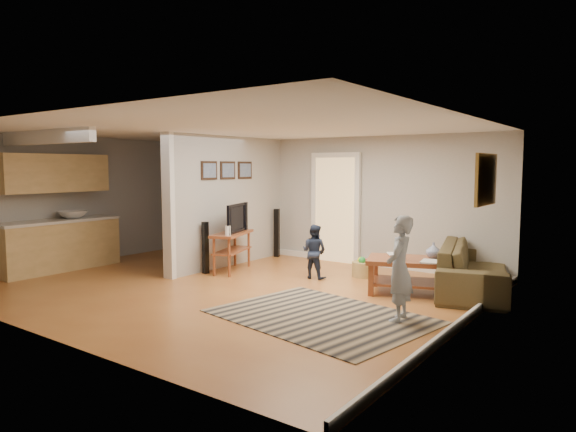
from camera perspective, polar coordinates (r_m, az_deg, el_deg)
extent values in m
plane|color=#975226|center=(8.36, -6.95, -7.81)|extent=(7.50, 7.50, 0.00)
cube|color=#A6A39F|center=(10.56, 4.07, 1.85)|extent=(7.50, 0.04, 2.50)
cube|color=#A6A39F|center=(11.05, -21.50, 1.65)|extent=(0.04, 6.00, 2.50)
cube|color=#A6A39F|center=(6.27, 19.04, -0.91)|extent=(0.04, 6.00, 2.50)
cube|color=white|center=(8.16, -7.16, 9.55)|extent=(7.50, 6.00, 0.04)
cube|color=#A6A39F|center=(10.04, -6.47, 1.64)|extent=(0.15, 3.10, 2.50)
cube|color=white|center=(8.95, -13.14, 1.08)|extent=(0.22, 0.10, 2.50)
cube|color=white|center=(10.67, 3.94, -4.54)|extent=(7.50, 0.04, 0.12)
cube|color=white|center=(6.51, 18.45, -11.37)|extent=(0.04, 6.00, 0.12)
cube|color=#D8B272|center=(10.37, 5.30, 0.67)|extent=(0.90, 0.06, 2.10)
cube|color=tan|center=(10.44, -24.08, -3.07)|extent=(0.60, 2.20, 0.90)
cube|color=beige|center=(10.39, -24.18, -0.50)|extent=(0.64, 2.24, 0.05)
cube|color=tan|center=(10.36, -24.43, 4.35)|extent=(0.35, 2.00, 0.70)
imported|color=silver|center=(10.54, -22.78, -0.23)|extent=(0.54, 0.54, 0.19)
cube|color=black|center=(9.48, -8.77, 5.02)|extent=(0.03, 0.40, 0.34)
cube|color=black|center=(9.85, -6.73, 5.06)|extent=(0.03, 0.40, 0.34)
cube|color=black|center=(10.22, -4.83, 5.10)|extent=(0.03, 0.40, 0.34)
cube|color=olive|center=(7.21, 21.15, 3.80)|extent=(0.04, 0.90, 0.68)
cube|color=black|center=(6.71, 3.69, -11.07)|extent=(2.92, 2.35, 0.01)
imported|color=#4C3F26|center=(8.56, 19.90, -7.77)|extent=(1.56, 2.64, 0.72)
cube|color=brown|center=(8.00, 13.80, -4.88)|extent=(1.55, 1.22, 0.07)
cube|color=silver|center=(8.00, 13.80, -4.84)|extent=(0.96, 0.74, 0.02)
cube|color=brown|center=(8.06, 13.75, -7.18)|extent=(1.41, 1.07, 0.03)
cube|color=brown|center=(7.77, 9.22, -6.96)|extent=(0.10, 0.10, 0.50)
cube|color=brown|center=(7.74, 18.18, -7.22)|extent=(0.10, 0.10, 0.50)
cube|color=brown|center=(8.39, 9.69, -6.05)|extent=(0.10, 0.10, 0.50)
cube|color=brown|center=(8.36, 17.97, -6.28)|extent=(0.10, 0.10, 0.50)
imported|color=navy|center=(8.12, 15.84, -4.52)|extent=(0.29, 0.29, 0.24)
cylinder|color=#145A1D|center=(7.81, 12.54, -3.83)|extent=(0.07, 0.07, 0.27)
imported|color=#998C4C|center=(8.21, 11.07, -4.31)|extent=(0.36, 0.38, 0.03)
imported|color=#66594C|center=(7.76, 14.60, -4.95)|extent=(0.30, 0.37, 0.03)
cube|color=brown|center=(9.46, -6.24, -1.96)|extent=(0.79, 1.22, 0.05)
cube|color=brown|center=(9.50, -6.22, -3.84)|extent=(0.72, 1.12, 0.03)
cylinder|color=brown|center=(9.11, -8.23, -4.45)|extent=(0.05, 0.05, 0.71)
cylinder|color=brown|center=(10.01, -5.92, -3.53)|extent=(0.05, 0.05, 0.71)
cylinder|color=brown|center=(9.00, -6.56, -4.55)|extent=(0.05, 0.05, 0.71)
cylinder|color=brown|center=(9.91, -4.38, -3.60)|extent=(0.05, 0.05, 0.71)
imported|color=black|center=(9.45, -6.14, -1.82)|extent=(0.43, 0.91, 0.53)
cylinder|color=white|center=(9.01, -6.71, -1.63)|extent=(0.10, 0.10, 0.17)
cube|color=black|center=(9.35, -9.17, -3.50)|extent=(0.11, 0.11, 0.94)
cube|color=black|center=(10.94, -1.25, -1.88)|extent=(0.13, 0.13, 1.03)
cylinder|color=olive|center=(9.10, 8.38, -5.88)|extent=(0.40, 0.40, 0.26)
sphere|color=red|center=(9.09, 8.79, -5.06)|extent=(0.12, 0.12, 0.12)
sphere|color=yellow|center=(9.12, 8.10, -4.90)|extent=(0.12, 0.12, 0.12)
sphere|color=green|center=(9.03, 8.24, -4.90)|extent=(0.12, 0.12, 0.12)
imported|color=gray|center=(6.68, 12.17, -11.31)|extent=(0.39, 0.53, 1.32)
imported|color=#1D263D|center=(8.93, 2.91, -6.91)|extent=(0.47, 0.38, 0.93)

